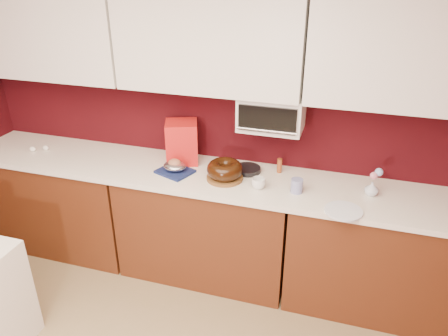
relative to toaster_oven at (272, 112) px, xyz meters
name	(u,v)px	position (x,y,z in m)	size (l,w,h in m)	color
wall_back	(218,116)	(-0.45, 0.15, -0.12)	(4.00, 0.02, 2.50)	#38070C
base_cabinet_left	(63,201)	(-1.78, -0.17, -0.95)	(1.31, 0.58, 0.86)	#552611
base_cabinet_center	(206,226)	(-0.45, -0.17, -0.95)	(1.31, 0.58, 0.86)	#552611
base_cabinet_right	(382,256)	(0.88, -0.17, -0.95)	(1.31, 0.58, 0.86)	#552611
countertop	(205,176)	(-0.45, -0.17, -0.49)	(4.00, 0.62, 0.04)	white
upper_cabinet_left	(44,31)	(-1.78, -0.02, 0.48)	(1.31, 0.33, 0.70)	white
upper_cabinet_center	(210,40)	(-0.45, -0.02, 0.48)	(1.31, 0.33, 0.70)	white
upper_cabinet_right	(419,52)	(0.88, -0.02, 0.48)	(1.31, 0.33, 0.70)	white
toaster_oven	(272,112)	(0.00, 0.00, 0.00)	(0.45, 0.30, 0.25)	white
toaster_oven_door	(267,120)	(0.00, -0.16, 0.00)	(0.40, 0.02, 0.18)	black
toaster_oven_handle	(266,131)	(0.00, -0.18, -0.07)	(0.02, 0.02, 0.42)	silver
cake_base	(225,178)	(-0.28, -0.21, -0.46)	(0.27, 0.27, 0.02)	brown
bundt_cake	(225,169)	(-0.28, -0.21, -0.40)	(0.26, 0.26, 0.11)	black
navy_towel	(175,171)	(-0.67, -0.22, -0.47)	(0.25, 0.21, 0.02)	navy
foil_ham_nest	(175,166)	(-0.67, -0.22, -0.42)	(0.17, 0.15, 0.06)	silver
roasted_ham	(175,163)	(-0.67, -0.22, -0.40)	(0.10, 0.08, 0.06)	#AE6C4F
pandoro_box	(182,142)	(-0.69, -0.01, -0.31)	(0.24, 0.22, 0.33)	#AC0B20
dark_pan	(247,170)	(-0.16, -0.04, -0.46)	(0.20, 0.20, 0.04)	black
coffee_mug	(258,182)	(-0.02, -0.27, -0.43)	(0.08, 0.08, 0.09)	white
blue_jar	(297,186)	(0.25, -0.25, -0.43)	(0.08, 0.08, 0.10)	navy
flower_vase	(372,188)	(0.74, -0.14, -0.42)	(0.07, 0.07, 0.11)	silver
flower_pink	(374,176)	(0.74, -0.14, -0.33)	(0.05, 0.05, 0.05)	pink
flower_blue	(379,172)	(0.77, -0.12, -0.30)	(0.06, 0.06, 0.06)	#95B9EE
china_plate	(344,211)	(0.57, -0.41, -0.47)	(0.24, 0.24, 0.01)	white
amber_bottle	(279,166)	(0.08, 0.02, -0.42)	(0.04, 0.04, 0.11)	brown
egg_left	(33,149)	(-1.96, -0.20, -0.45)	(0.05, 0.04, 0.04)	white
egg_right	(46,148)	(-1.87, -0.15, -0.45)	(0.05, 0.04, 0.04)	white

